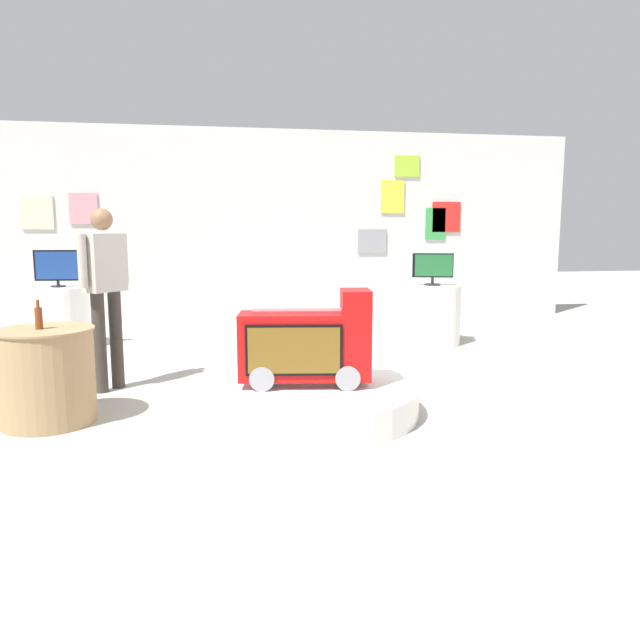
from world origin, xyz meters
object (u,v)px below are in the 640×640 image
main_display_pedestal (305,399)px  shopper_browsing_near_truck (105,285)px  display_pedestal_left_rear (60,317)px  tv_on_center_rear (433,268)px  tv_on_left_rear (57,267)px  novelty_firetruck_tv (307,346)px  display_pedestal_center_rear (431,315)px  bottle_on_side_table (39,317)px  side_table_round (47,375)px

main_display_pedestal → shopper_browsing_near_truck: (-1.72, 1.05, 0.88)m
display_pedestal_left_rear → tv_on_center_rear: tv_on_center_rear is taller
main_display_pedestal → tv_on_left_rear: (-2.71, 3.35, 0.93)m
novelty_firetruck_tv → tv_on_left_rear: bearing=129.0°
tv_on_left_rear → display_pedestal_center_rear: (4.82, -0.59, -0.65)m
main_display_pedestal → bottle_on_side_table: (-2.05, 0.08, 0.72)m
display_pedestal_center_rear → tv_on_left_rear: bearing=173.0°
display_pedestal_left_rear → side_table_round: bearing=-78.2°
tv_on_center_rear → bottle_on_side_table: 4.96m
shopper_browsing_near_truck → main_display_pedestal: bearing=-31.4°
tv_on_left_rear → side_table_round: size_ratio=0.75×
display_pedestal_left_rear → tv_on_left_rear: size_ratio=1.39×
tv_on_left_rear → display_pedestal_center_rear: tv_on_left_rear is taller
display_pedestal_left_rear → bottle_on_side_table: bearing=-78.7°
tv_on_center_rear → bottle_on_side_table: size_ratio=2.31×
display_pedestal_center_rear → main_display_pedestal: bearing=-127.4°
main_display_pedestal → display_pedestal_center_rear: display_pedestal_center_rear is taller
display_pedestal_left_rear → shopper_browsing_near_truck: shopper_browsing_near_truck is taller
display_pedestal_center_rear → shopper_browsing_near_truck: size_ratio=0.46×
display_pedestal_left_rear → tv_on_left_rear: bearing=-84.8°
display_pedestal_left_rear → tv_on_center_rear: 4.90m
main_display_pedestal → tv_on_left_rear: tv_on_left_rear is taller
novelty_firetruck_tv → display_pedestal_left_rear: (-2.73, 3.37, -0.17)m
tv_on_center_rear → side_table_round: tv_on_center_rear is taller
main_display_pedestal → bottle_on_side_table: 2.18m
novelty_firetruck_tv → side_table_round: novelty_firetruck_tv is taller
side_table_round → bottle_on_side_table: bearing=-140.3°
shopper_browsing_near_truck → display_pedestal_center_rear: bearing=24.0°
tv_on_left_rear → shopper_browsing_near_truck: shopper_browsing_near_truck is taller
tv_on_left_rear → shopper_browsing_near_truck: bearing=-66.9°
display_pedestal_center_rear → side_table_round: size_ratio=1.04×
novelty_firetruck_tv → tv_on_left_rear: (-2.73, 3.36, 0.48)m
novelty_firetruck_tv → display_pedestal_left_rear: size_ratio=1.41×
main_display_pedestal → shopper_browsing_near_truck: 2.21m
main_display_pedestal → shopper_browsing_near_truck: size_ratio=1.10×
main_display_pedestal → bottle_on_side_table: bottle_on_side_table is taller
novelty_firetruck_tv → side_table_round: 2.06m
bottle_on_side_table → tv_on_left_rear: bearing=101.3°
main_display_pedestal → display_pedestal_left_rear: size_ratio=2.38×
side_table_round → shopper_browsing_near_truck: 1.18m
display_pedestal_left_rear → shopper_browsing_near_truck: 2.58m
tv_on_center_rear → shopper_browsing_near_truck: bearing=-156.0°
tv_on_left_rear → side_table_round: bearing=-78.2°
display_pedestal_left_rear → tv_on_center_rear: bearing=-7.1°
novelty_firetruck_tv → display_pedestal_center_rear: (2.10, 2.77, -0.17)m
tv_on_center_rear → bottle_on_side_table: tv_on_center_rear is taller
novelty_firetruck_tv → tv_on_left_rear: tv_on_left_rear is taller
tv_on_left_rear → main_display_pedestal: bearing=-51.1°
tv_on_center_rear → shopper_browsing_near_truck: (-3.84, -1.71, -0.02)m
display_pedestal_left_rear → bottle_on_side_table: 3.38m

